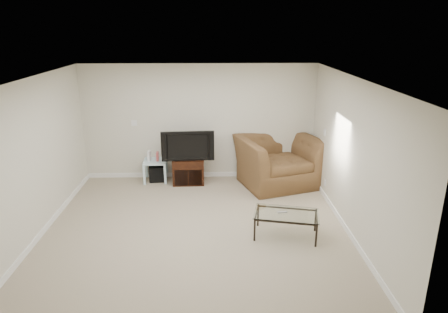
{
  "coord_description": "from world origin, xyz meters",
  "views": [
    {
      "loc": [
        0.31,
        -5.92,
        3.26
      ],
      "look_at": [
        0.5,
        1.2,
        0.9
      ],
      "focal_mm": 32.0,
      "sensor_mm": 36.0,
      "label": 1
    }
  ],
  "objects_px": {
    "coffee_table": "(286,225)",
    "tv_stand": "(189,171)",
    "television": "(188,145)",
    "side_table": "(156,170)",
    "subwoofer": "(157,173)",
    "recliner": "(278,153)"
  },
  "relations": [
    {
      "from": "tv_stand",
      "to": "subwoofer",
      "type": "distance_m",
      "value": 0.73
    },
    {
      "from": "tv_stand",
      "to": "television",
      "type": "bearing_deg",
      "value": -90.0
    },
    {
      "from": "tv_stand",
      "to": "television",
      "type": "xyz_separation_m",
      "value": [
        0.0,
        -0.03,
        0.59
      ]
    },
    {
      "from": "television",
      "to": "side_table",
      "type": "bearing_deg",
      "value": 162.61
    },
    {
      "from": "tv_stand",
      "to": "subwoofer",
      "type": "height_order",
      "value": "tv_stand"
    },
    {
      "from": "side_table",
      "to": "coffee_table",
      "type": "bearing_deg",
      "value": -45.65
    },
    {
      "from": "side_table",
      "to": "recliner",
      "type": "bearing_deg",
      "value": -5.0
    },
    {
      "from": "tv_stand",
      "to": "recliner",
      "type": "bearing_deg",
      "value": -4.08
    },
    {
      "from": "tv_stand",
      "to": "subwoofer",
      "type": "xyz_separation_m",
      "value": [
        -0.7,
        0.17,
        -0.11
      ]
    },
    {
      "from": "television",
      "to": "subwoofer",
      "type": "relative_size",
      "value": 3.0
    },
    {
      "from": "tv_stand",
      "to": "coffee_table",
      "type": "distance_m",
      "value": 2.88
    },
    {
      "from": "side_table",
      "to": "recliner",
      "type": "distance_m",
      "value": 2.68
    },
    {
      "from": "recliner",
      "to": "coffee_table",
      "type": "height_order",
      "value": "recliner"
    },
    {
      "from": "television",
      "to": "recliner",
      "type": "height_order",
      "value": "recliner"
    },
    {
      "from": "tv_stand",
      "to": "coffee_table",
      "type": "height_order",
      "value": "tv_stand"
    },
    {
      "from": "subwoofer",
      "to": "coffee_table",
      "type": "distance_m",
      "value": 3.46
    },
    {
      "from": "tv_stand",
      "to": "side_table",
      "type": "xyz_separation_m",
      "value": [
        -0.73,
        0.15,
        -0.04
      ]
    },
    {
      "from": "tv_stand",
      "to": "recliner",
      "type": "relative_size",
      "value": 0.42
    },
    {
      "from": "tv_stand",
      "to": "recliner",
      "type": "xyz_separation_m",
      "value": [
        1.9,
        -0.08,
        0.41
      ]
    },
    {
      "from": "tv_stand",
      "to": "recliner",
      "type": "distance_m",
      "value": 1.95
    },
    {
      "from": "coffee_table",
      "to": "tv_stand",
      "type": "bearing_deg",
      "value": 126.05
    },
    {
      "from": "side_table",
      "to": "subwoofer",
      "type": "height_order",
      "value": "side_table"
    }
  ]
}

